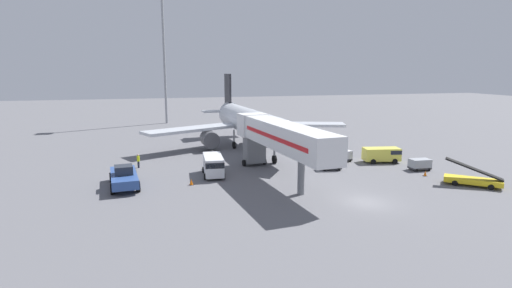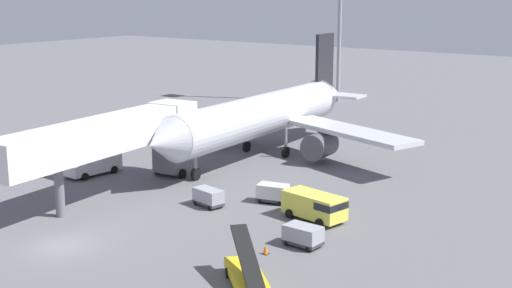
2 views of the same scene
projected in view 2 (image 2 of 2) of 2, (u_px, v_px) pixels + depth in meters
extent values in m
plane|color=slate|center=(62.00, 246.00, 46.17)|extent=(300.00, 300.00, 0.00)
cylinder|color=silver|center=(258.00, 116.00, 69.43)|extent=(5.54, 26.21, 4.07)
cone|color=silver|center=(162.00, 143.00, 57.48)|extent=(4.16, 3.30, 3.99)
cone|color=silver|center=(329.00, 94.00, 82.01)|extent=(4.13, 5.00, 3.87)
cube|color=#232328|center=(325.00, 62.00, 80.21)|extent=(0.57, 3.78, 6.52)
cube|color=silver|center=(342.00, 95.00, 79.41)|extent=(5.03, 3.01, 0.24)
cube|color=silver|center=(304.00, 92.00, 81.99)|extent=(5.03, 3.01, 0.24)
cube|color=silver|center=(349.00, 131.00, 66.73)|extent=(15.76, 8.50, 0.44)
cube|color=silver|center=(199.00, 113.00, 76.13)|extent=(15.50, 9.96, 0.44)
cylinder|color=#4C4C51|center=(320.00, 145.00, 67.71)|extent=(2.71, 3.42, 2.53)
cylinder|color=#4C4C51|center=(214.00, 131.00, 74.35)|extent=(2.71, 3.42, 2.53)
cylinder|color=gray|center=(195.00, 161.00, 61.63)|extent=(0.28, 0.28, 2.45)
cylinder|color=black|center=(196.00, 174.00, 61.90)|extent=(0.41, 1.12, 1.10)
cylinder|color=gray|center=(286.00, 140.00, 70.01)|extent=(0.28, 0.28, 2.45)
cylinder|color=black|center=(286.00, 152.00, 70.27)|extent=(0.41, 1.12, 1.10)
cylinder|color=gray|center=(247.00, 135.00, 72.48)|extent=(0.28, 0.28, 2.45)
cylinder|color=black|center=(247.00, 146.00, 72.74)|extent=(0.41, 1.12, 1.10)
cube|color=silver|center=(93.00, 138.00, 54.27)|extent=(4.83, 19.21, 2.70)
cube|color=red|center=(79.00, 136.00, 55.02)|extent=(1.58, 15.89, 0.44)
cube|color=silver|center=(173.00, 118.00, 62.77)|extent=(3.70, 3.12, 2.84)
cube|color=#232833|center=(181.00, 113.00, 63.81)|extent=(3.31, 0.56, 0.90)
cube|color=slate|center=(169.00, 153.00, 62.94)|extent=(2.71, 2.04, 3.52)
cylinder|color=black|center=(157.00, 170.00, 64.03)|extent=(0.38, 0.83, 0.80)
cylinder|color=black|center=(183.00, 174.00, 62.62)|extent=(0.38, 0.83, 0.80)
cylinder|color=slate|center=(60.00, 191.00, 51.79)|extent=(0.70, 0.70, 3.92)
cube|color=#2D4C8E|center=(6.00, 154.00, 67.60)|extent=(3.27, 7.34, 0.94)
cube|color=#232833|center=(2.00, 145.00, 67.10)|extent=(1.98, 1.96, 0.90)
cylinder|color=black|center=(34.00, 155.00, 69.04)|extent=(0.50, 1.13, 1.10)
cylinder|color=black|center=(16.00, 152.00, 70.26)|extent=(0.50, 1.13, 1.10)
cube|color=yellow|center=(247.00, 278.00, 39.63)|extent=(5.36, 5.09, 0.55)
cube|color=black|center=(247.00, 257.00, 39.35)|extent=(4.85, 4.53, 1.98)
cylinder|color=black|center=(228.00, 273.00, 41.13)|extent=(0.59, 0.57, 0.60)
cylinder|color=black|center=(256.00, 270.00, 41.47)|extent=(0.59, 0.57, 0.60)
cube|color=#E5DB4C|center=(314.00, 205.00, 51.24)|extent=(5.06, 2.88, 1.67)
cube|color=#1E232D|center=(331.00, 205.00, 50.01)|extent=(1.88, 2.32, 0.53)
cylinder|color=black|center=(338.00, 217.00, 51.02)|extent=(0.74, 0.49, 0.68)
cylinder|color=black|center=(320.00, 223.00, 49.70)|extent=(0.74, 0.49, 0.68)
cylinder|color=black|center=(308.00, 208.00, 53.11)|extent=(0.74, 0.49, 0.68)
cylinder|color=black|center=(290.00, 213.00, 51.79)|extent=(0.74, 0.49, 0.68)
cube|color=silver|center=(92.00, 161.00, 63.57)|extent=(2.48, 5.38, 2.07)
cube|color=#1E232D|center=(75.00, 159.00, 62.15)|extent=(2.24, 1.83, 0.66)
cylinder|color=black|center=(84.00, 177.00, 61.95)|extent=(0.43, 0.71, 0.68)
cylinder|color=black|center=(71.00, 173.00, 63.21)|extent=(0.43, 0.71, 0.68)
cylinder|color=black|center=(114.00, 169.00, 64.36)|extent=(0.43, 0.71, 0.68)
cylinder|color=black|center=(100.00, 166.00, 65.63)|extent=(0.43, 0.71, 0.68)
cube|color=#38383D|center=(303.00, 242.00, 46.15)|extent=(2.51, 1.59, 0.22)
cube|color=#999EA5|center=(303.00, 233.00, 46.02)|extent=(2.51, 1.59, 1.00)
cylinder|color=black|center=(319.00, 243.00, 46.17)|extent=(0.37, 0.14, 0.36)
cylinder|color=black|center=(308.00, 249.00, 45.14)|extent=(0.37, 0.14, 0.36)
cylinder|color=black|center=(298.00, 238.00, 47.21)|extent=(0.37, 0.14, 0.36)
cylinder|color=black|center=(286.00, 243.00, 46.18)|extent=(0.37, 0.14, 0.36)
cube|color=#38383D|center=(208.00, 203.00, 54.58)|extent=(2.70, 1.75, 0.22)
cube|color=#999EA5|center=(208.00, 195.00, 54.45)|extent=(2.70, 1.75, 0.99)
cylinder|color=black|center=(221.00, 205.00, 54.36)|extent=(0.38, 0.19, 0.36)
cylinder|color=black|center=(210.00, 208.00, 53.60)|extent=(0.38, 0.19, 0.36)
cylinder|color=black|center=(207.00, 200.00, 55.62)|extent=(0.38, 0.19, 0.36)
cylinder|color=black|center=(196.00, 203.00, 54.86)|extent=(0.38, 0.19, 0.36)
cube|color=#38383D|center=(273.00, 199.00, 55.54)|extent=(2.60, 1.89, 0.22)
cube|color=silver|center=(273.00, 191.00, 55.40)|extent=(2.60, 1.89, 1.08)
cylinder|color=black|center=(260.00, 201.00, 55.30)|extent=(0.38, 0.20, 0.36)
cylinder|color=black|center=(266.00, 197.00, 56.46)|extent=(0.38, 0.20, 0.36)
cylinder|color=black|center=(279.00, 204.00, 54.67)|extent=(0.38, 0.20, 0.36)
cylinder|color=black|center=(285.00, 199.00, 55.83)|extent=(0.38, 0.20, 0.36)
cylinder|color=#1E2333|center=(84.00, 146.00, 73.64)|extent=(0.29, 0.29, 0.85)
cylinder|color=#D8EA19|center=(83.00, 139.00, 73.47)|extent=(0.39, 0.39, 0.67)
sphere|color=tan|center=(83.00, 134.00, 73.37)|extent=(0.23, 0.23, 0.23)
cube|color=black|center=(42.00, 177.00, 62.94)|extent=(0.45, 0.45, 0.03)
cone|color=orange|center=(42.00, 174.00, 62.87)|extent=(0.38, 0.38, 0.66)
cube|color=black|center=(266.00, 254.00, 44.83)|extent=(0.41, 0.41, 0.03)
cone|color=orange|center=(266.00, 249.00, 44.76)|extent=(0.35, 0.35, 0.60)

